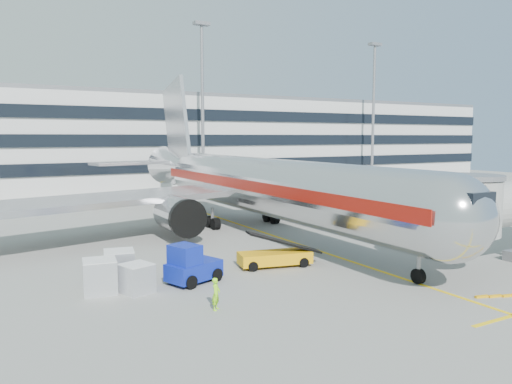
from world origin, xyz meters
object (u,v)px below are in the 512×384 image
main_jet (254,184)px  cargo_container_left (119,266)px  baggage_tug (191,266)px  ramp_worker (216,294)px  cargo_container_front (100,276)px  cargo_container_right (137,278)px  belt_loader (275,256)px

main_jet → cargo_container_left: size_ratio=25.00×
baggage_tug → cargo_container_left: 4.38m
cargo_container_left → ramp_worker: cargo_container_left is taller
cargo_container_front → cargo_container_right: bearing=-28.8°
cargo_container_front → ramp_worker: size_ratio=1.23×
cargo_container_left → cargo_container_front: size_ratio=1.02×
ramp_worker → main_jet: bearing=10.5°
baggage_tug → cargo_container_right: bearing=-176.1°
main_jet → cargo_container_right: main_jet is taller
belt_loader → cargo_container_left: bearing=170.0°
belt_loader → ramp_worker: size_ratio=3.18×
belt_loader → cargo_container_right: 9.63m
cargo_container_left → baggage_tug: bearing=-35.8°
main_jet → baggage_tug: (-11.54, -13.09, -3.21)m
cargo_container_right → ramp_worker: 5.36m
cargo_container_right → cargo_container_front: cargo_container_front is taller
cargo_container_right → main_jet: bearing=41.9°
baggage_tug → cargo_container_right: size_ratio=1.86×
main_jet → ramp_worker: main_jet is taller
main_jet → baggage_tug: size_ratio=14.29×
belt_loader → ramp_worker: 8.97m
cargo_container_left → cargo_container_front: bearing=-129.9°
belt_loader → cargo_container_right: belt_loader is taller
main_jet → ramp_worker: (-12.19, -17.96, -3.42)m
baggage_tug → cargo_container_left: bearing=144.2°
main_jet → cargo_container_front: size_ratio=25.42×
main_jet → cargo_container_left: (-15.09, -10.53, -3.31)m
main_jet → baggage_tug: bearing=-131.4°
belt_loader → cargo_container_front: 11.33m
baggage_tug → cargo_container_right: 3.32m
belt_loader → cargo_container_right: (-9.57, -1.05, 0.13)m
cargo_container_left → main_jet: bearing=34.9°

